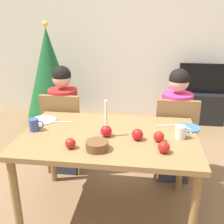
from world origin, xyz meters
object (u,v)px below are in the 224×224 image
Objects in this scene: christmas_tree at (49,73)px; chair_left at (64,128)px; dining_table at (109,144)px; plate_right at (188,128)px; mug_left at (35,125)px; person_right_child at (175,127)px; chair_right at (175,134)px; person_left_child at (65,122)px; candle_centerpiece at (106,129)px; apple_near_candle at (164,147)px; plate_left at (43,120)px; mug_right at (181,132)px; tv at (205,79)px; apple_by_left_plate at (137,134)px; tv_stand at (201,107)px; apple_by_right_mug at (70,143)px; apple_far_edge at (159,137)px; bowl_walnuts at (97,146)px.

chair_left is at bearing -64.74° from christmas_tree.
dining_table is 0.68m from plate_right.
christmas_tree is 2.01m from mug_left.
chair_left is 1.16m from person_right_child.
person_left_child reaches higher than chair_right.
candle_centerpiece is 0.48m from apple_near_candle.
plate_left and plate_right have the same top height.
person_left_child is 9.16× the size of mug_right.
mug_left is 1.18m from mug_right.
person_right_child is 1.77m from tv.
mug_left reaches higher than apple_by_left_plate.
apple_by_right_mug reaches higher than tv_stand.
tv reaches higher than plate_right.
mug_left reaches higher than dining_table.
mug_left is (-0.62, 0.00, 0.13)m from dining_table.
candle_centerpiece is (0.56, -0.67, 0.24)m from person_left_child.
person_right_child is (1.16, 0.00, 0.00)m from person_left_child.
tv is at bearing 9.01° from christmas_tree.
candle_centerpiece is 0.41m from apple_far_edge.
chair_right is at bearing -109.00° from tv.
person_right_child is at bearing -35.85° from christmas_tree.
dining_table is at bearing -116.95° from tv_stand.
candle_centerpiece is 1.32× the size of plate_left.
person_left_child is 9.39× the size of mug_left.
dining_table is 0.42m from apple_far_edge.
apple_near_candle is at bearing -41.54° from person_left_child.
person_left_child is at bearing 131.78° from dining_table.
plate_right is 2.62× the size of apple_by_right_mug.
candle_centerpiece reaches higher than apple_near_candle.
apple_by_right_mug reaches higher than plate_right.
chair_left is at bearing -135.80° from tv.
chair_right is at bearing 46.02° from dining_table.
tv is 0.51× the size of christmas_tree.
apple_by_left_plate is (0.86, -0.27, 0.04)m from plate_left.
christmas_tree reaches higher than plate_right.
person_right_child is at bearing 63.05° from apple_by_left_plate.
tv_stand is at bearing 70.99° from chair_right.
apple_by_left_plate is at bearing 177.51° from apple_far_edge.
apple_far_edge reaches higher than tv_stand.
mug_left is (-1.78, -2.30, 0.56)m from tv_stand.
chair_left is 1.05m from bowl_walnuts.
apple_by_right_mug is at bearing -132.53° from person_right_child.
tv_stand is 7.24× the size of apple_by_left_plate.
apple_by_left_plate is at bearing 23.01° from apple_by_right_mug.
candle_centerpiece is at bearing -175.44° from mug_right.
apple_far_edge is (1.01, -0.07, -0.01)m from mug_left.
dining_table is at bearing -0.39° from mug_left.
apple_near_candle is 0.17m from apple_far_edge.
bowl_walnuts is at bearing -38.79° from plate_left.
chair_left is 10.71× the size of apple_near_candle.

